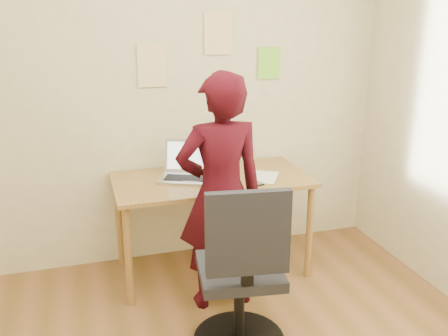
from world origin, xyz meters
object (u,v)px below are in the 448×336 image
object	(u,v)px
phone	(256,183)
person	(220,194)
laptop	(186,170)
desk	(212,189)
office_chair	(242,282)

from	to	relation	value
phone	person	distance (m)	0.40
laptop	phone	size ratio (longest dim) A/B	3.62
laptop	person	world-z (taller)	person
laptop	person	size ratio (longest dim) A/B	0.29
desk	phone	xyz separation A→B (m)	(0.27, -0.21, 0.09)
laptop	person	xyz separation A→B (m)	(0.11, -0.49, -0.01)
phone	office_chair	bearing A→B (deg)	-130.49
office_chair	person	xyz separation A→B (m)	(0.03, 0.52, 0.33)
desk	phone	distance (m)	0.35
desk	person	xyz separation A→B (m)	(-0.06, -0.43, 0.13)
phone	desk	bearing A→B (deg)	127.14
laptop	office_chair	distance (m)	1.07
desk	person	world-z (taller)	person
laptop	phone	world-z (taller)	laptop
desk	office_chair	world-z (taller)	office_chair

